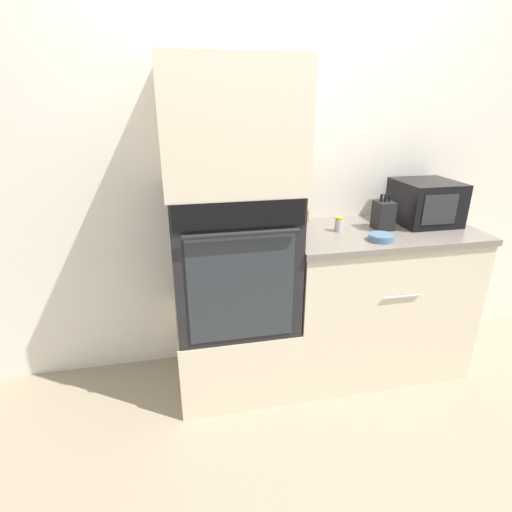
{
  "coord_description": "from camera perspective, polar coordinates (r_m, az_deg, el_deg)",
  "views": [
    {
      "loc": [
        -0.63,
        -1.75,
        1.66
      ],
      "look_at": [
        -0.22,
        0.21,
        0.86
      ],
      "focal_mm": 28.0,
      "sensor_mm": 36.0,
      "label": 1
    }
  ],
  "objects": [
    {
      "name": "microwave",
      "position": [
        2.67,
        23.02,
        7.09
      ],
      "size": [
        0.34,
        0.35,
        0.26
      ],
      "color": "black",
      "rests_on": "counter_unit"
    },
    {
      "name": "oven_cabinet_upper",
      "position": [
        2.08,
        -3.85,
        18.02
      ],
      "size": [
        0.67,
        0.6,
        0.62
      ],
      "color": "beige",
      "rests_on": "wall_oven"
    },
    {
      "name": "wall_back",
      "position": [
        2.5,
        3.05,
        12.21
      ],
      "size": [
        8.0,
        0.05,
        2.5
      ],
      "color": "silver",
      "rests_on": "ground_plane"
    },
    {
      "name": "knife_block",
      "position": [
        2.46,
        17.73,
        5.59
      ],
      "size": [
        0.1,
        0.11,
        0.21
      ],
      "color": "black",
      "rests_on": "counter_unit"
    },
    {
      "name": "condiment_jar_near",
      "position": [
        2.37,
        11.75,
        4.45
      ],
      "size": [
        0.05,
        0.05,
        0.09
      ],
      "color": "silver",
      "rests_on": "counter_unit"
    },
    {
      "name": "bowl",
      "position": [
        2.27,
        17.45,
        2.55
      ],
      "size": [
        0.14,
        0.14,
        0.04
      ],
      "color": "#517599",
      "rests_on": "counter_unit"
    },
    {
      "name": "counter_unit",
      "position": [
        2.65,
        16.27,
        -5.96
      ],
      "size": [
        1.13,
        0.63,
        0.94
      ],
      "color": "beige",
      "rests_on": "ground_plane"
    },
    {
      "name": "wall_oven",
      "position": [
        2.23,
        -3.4,
        -0.04
      ],
      "size": [
        0.65,
        0.64,
        0.77
      ],
      "color": "black",
      "rests_on": "oven_cabinet_base"
    },
    {
      "name": "ground_plane",
      "position": [
        2.49,
        6.34,
        -20.21
      ],
      "size": [
        12.0,
        12.0,
        0.0
      ],
      "primitive_type": "plane",
      "color": "gray"
    },
    {
      "name": "condiment_jar_mid",
      "position": [
        2.52,
        6.91,
        5.91
      ],
      "size": [
        0.06,
        0.06,
        0.09
      ],
      "color": "brown",
      "rests_on": "counter_unit"
    },
    {
      "name": "oven_cabinet_base",
      "position": [
        2.52,
        -3.1,
        -13.02
      ],
      "size": [
        0.67,
        0.6,
        0.45
      ],
      "color": "beige",
      "rests_on": "ground_plane"
    }
  ]
}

